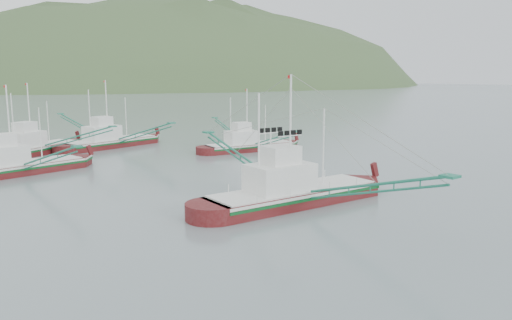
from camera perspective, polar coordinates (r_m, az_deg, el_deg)
ground at (r=43.31m, az=4.90°, el=-5.23°), size 1200.00×1200.00×0.00m
main_boat at (r=43.29m, az=4.16°, el=-2.87°), size 16.64×29.82×12.07m
bg_boat_left at (r=62.50m, az=-25.86°, el=0.18°), size 15.33×26.62×10.89m
bg_boat_far at (r=81.24m, az=-16.36°, el=2.86°), size 15.85×27.25×11.23m
bg_boat_right at (r=74.26m, az=-0.84°, el=2.27°), size 13.89×24.35×9.91m
bg_boat_extra at (r=77.56m, az=-24.11°, el=2.28°), size 18.52×24.55×10.89m
headland_right at (r=533.32m, az=-7.73°, el=8.33°), size 684.00×432.00×306.00m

